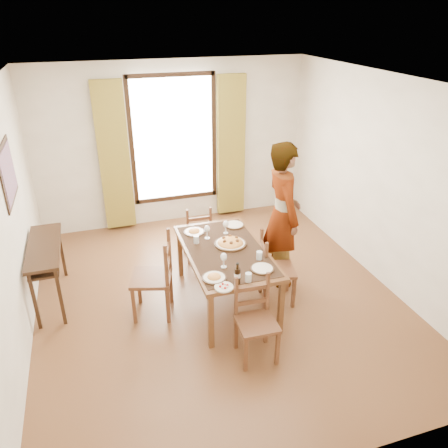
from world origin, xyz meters
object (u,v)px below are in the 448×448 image
object	(u,v)px
pasta_platter	(230,241)
man	(282,215)
console_table	(45,253)
dining_table	(226,254)

from	to	relation	value
pasta_platter	man	bearing A→B (deg)	12.55
man	console_table	bearing A→B (deg)	85.55
console_table	pasta_platter	world-z (taller)	pasta_platter
dining_table	pasta_platter	bearing A→B (deg)	45.85
man	pasta_platter	bearing A→B (deg)	106.38
console_table	man	size ratio (longest dim) A/B	0.61
console_table	dining_table	xyz separation A→B (m)	(2.10, -0.70, 0.00)
pasta_platter	console_table	bearing A→B (deg)	164.66
dining_table	pasta_platter	world-z (taller)	pasta_platter
dining_table	pasta_platter	distance (m)	0.18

